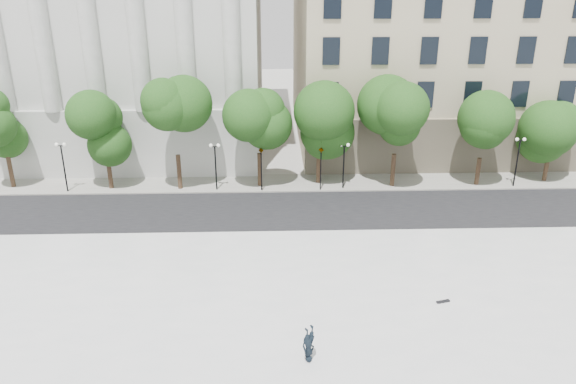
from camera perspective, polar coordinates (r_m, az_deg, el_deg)
name	(u,v)px	position (r m, az deg, el deg)	size (l,w,h in m)	color
ground	(295,377)	(26.55, 0.71, -18.30)	(160.00, 160.00, 0.00)	#B7B4AD
plaza	(292,332)	(28.76, 0.44, -14.08)	(44.00, 22.00, 0.45)	white
street	(285,213)	(41.89, -0.35, -2.11)	(60.00, 8.00, 0.02)	black
far_sidewalk	(283,183)	(47.41, -0.54, 0.92)	(60.00, 4.00, 0.12)	#A4A198
building_west	(108,11)	(61.06, -17.86, 17.08)	(31.50, 27.65, 25.60)	silver
building_east	(473,28)	(62.99, 18.31, 15.55)	(36.00, 26.15, 23.00)	#C0B193
traffic_light_west	(261,148)	(44.60, -2.76, 4.44)	(0.50, 1.72, 4.18)	black
traffic_light_east	(321,148)	(44.76, 3.39, 4.53)	(0.48, 1.77, 4.21)	black
person_lying	(309,356)	(26.56, 2.11, -16.34)	(0.67, 0.44, 1.83)	black
skateboard	(443,301)	(31.66, 15.48, -10.67)	(0.75, 0.19, 0.08)	black
street_trees	(311,127)	(45.40, 2.35, 6.57)	(48.57, 5.13, 7.45)	#382619
lamp_posts	(287,157)	(45.15, -0.10, 3.59)	(37.56, 0.28, 4.28)	black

